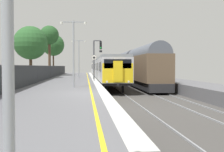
# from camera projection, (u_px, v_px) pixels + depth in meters

# --- Properties ---
(ground) EXTENTS (17.40, 110.00, 1.21)m
(ground) POSITION_uv_depth(u_px,v_px,m) (141.00, 103.00, 16.82)
(ground) COLOR slate
(commuter_train_at_platform) EXTENTS (2.83, 40.33, 3.81)m
(commuter_train_at_platform) POSITION_uv_depth(u_px,v_px,m) (103.00, 68.00, 44.06)
(commuter_train_at_platform) COLOR #B7B7BC
(commuter_train_at_platform) RESTS_ON ground
(freight_train_adjacent_track) EXTENTS (2.60, 55.84, 4.88)m
(freight_train_adjacent_track) POSITION_uv_depth(u_px,v_px,m) (122.00, 66.00, 52.60)
(freight_train_adjacent_track) COLOR #232326
(freight_train_adjacent_track) RESTS_ON ground
(signal_gantry) EXTENTS (1.10, 0.24, 4.81)m
(signal_gantry) POSITION_uv_depth(u_px,v_px,m) (96.00, 55.00, 34.58)
(signal_gantry) COLOR #47474C
(signal_gantry) RESTS_ON ground
(speed_limit_sign) EXTENTS (0.59, 0.08, 2.85)m
(speed_limit_sign) POSITION_uv_depth(u_px,v_px,m) (94.00, 64.00, 30.53)
(speed_limit_sign) COLOR #59595B
(speed_limit_sign) RESTS_ON ground
(platform_lamp_mid) EXTENTS (2.00, 0.20, 5.08)m
(platform_lamp_mid) POSITION_uv_depth(u_px,v_px,m) (73.00, 48.00, 21.46)
(platform_lamp_mid) COLOR #93999E
(platform_lamp_mid) RESTS_ON ground
(platform_lamp_far) EXTENTS (2.00, 0.20, 5.33)m
(platform_lamp_far) POSITION_uv_depth(u_px,v_px,m) (79.00, 55.00, 39.70)
(platform_lamp_far) COLOR #93999E
(platform_lamp_far) RESTS_ON ground
(platform_back_fence) EXTENTS (0.07, 99.00, 1.68)m
(platform_back_fence) POSITION_uv_depth(u_px,v_px,m) (2.00, 79.00, 16.00)
(platform_back_fence) COLOR #282B2D
(platform_back_fence) RESTS_ON ground
(background_tree_left) EXTENTS (4.09, 4.09, 7.63)m
(background_tree_left) POSITION_uv_depth(u_px,v_px,m) (53.00, 46.00, 52.38)
(background_tree_left) COLOR #473323
(background_tree_left) RESTS_ON ground
(background_tree_centre) EXTENTS (3.17, 3.17, 8.41)m
(background_tree_centre) POSITION_uv_depth(u_px,v_px,m) (49.00, 36.00, 46.89)
(background_tree_centre) COLOR #473323
(background_tree_centre) RESTS_ON ground
(background_tree_right) EXTENTS (4.46, 4.46, 6.96)m
(background_tree_right) POSITION_uv_depth(u_px,v_px,m) (30.00, 44.00, 37.50)
(background_tree_right) COLOR #473323
(background_tree_right) RESTS_ON ground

